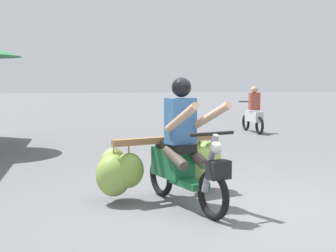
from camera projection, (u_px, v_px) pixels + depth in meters
ground_plane at (244, 211)px, 5.33m from camera, size 120.00×120.00×0.00m
motorbike_main_loaded at (170, 161)px, 5.80m from camera, size 1.86×1.94×1.58m
motorbike_distant_ahead_left at (254, 114)px, 13.50m from camera, size 0.50×1.62×1.40m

